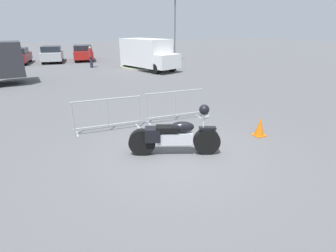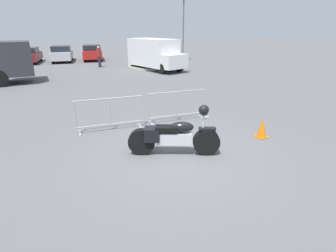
# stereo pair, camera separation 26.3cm
# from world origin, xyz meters

# --- Properties ---
(ground_plane) EXTENTS (120.00, 120.00, 0.00)m
(ground_plane) POSITION_xyz_m (0.00, 0.00, 0.00)
(ground_plane) COLOR #5B5B5E
(motorcycle) EXTENTS (2.26, 1.13, 1.35)m
(motorcycle) POSITION_xyz_m (-0.04, 0.08, 0.51)
(motorcycle) COLOR black
(motorcycle) RESTS_ON ground
(crowd_barrier_near) EXTENTS (2.17, 0.56, 1.07)m
(crowd_barrier_near) POSITION_xyz_m (-1.23, 2.45, 0.55)
(crowd_barrier_near) COLOR #9EA0A5
(crowd_barrier_near) RESTS_ON ground
(crowd_barrier_far) EXTENTS (2.17, 0.56, 1.07)m
(crowd_barrier_far) POSITION_xyz_m (1.15, 2.45, 0.55)
(crowd_barrier_far) COLOR #9EA0A5
(crowd_barrier_far) RESTS_ON ground
(delivery_van) EXTENTS (3.39, 5.36, 2.31)m
(delivery_van) POSITION_xyz_m (4.56, 13.92, 1.24)
(delivery_van) COLOR white
(delivery_van) RESTS_ON ground
(parked_car_maroon) EXTENTS (2.17, 4.30, 1.40)m
(parked_car_maroon) POSITION_xyz_m (-4.72, 22.35, 0.71)
(parked_car_maroon) COLOR maroon
(parked_car_maroon) RESTS_ON ground
(parked_car_silver) EXTENTS (2.29, 4.54, 1.48)m
(parked_car_silver) POSITION_xyz_m (-1.88, 22.40, 0.75)
(parked_car_silver) COLOR #B7BABF
(parked_car_silver) RESTS_ON ground
(parked_car_red) EXTENTS (2.30, 4.56, 1.49)m
(parked_car_red) POSITION_xyz_m (0.96, 22.48, 0.75)
(parked_car_red) COLOR #B21E19
(parked_car_red) RESTS_ON ground
(pedestrian) EXTENTS (0.47, 0.47, 1.69)m
(pedestrian) POSITION_xyz_m (0.80, 17.05, 0.92)
(pedestrian) COLOR #262838
(pedestrian) RESTS_ON ground
(planter_island) EXTENTS (4.48, 4.48, 1.10)m
(planter_island) POSITION_xyz_m (5.01, 15.51, 0.23)
(planter_island) COLOR #ADA89E
(planter_island) RESTS_ON ground
(traffic_cone) EXTENTS (0.34, 0.34, 0.59)m
(traffic_cone) POSITION_xyz_m (2.88, 0.08, 0.29)
(traffic_cone) COLOR orange
(traffic_cone) RESTS_ON ground
(street_lamp) EXTENTS (0.36, 0.70, 5.68)m
(street_lamp) POSITION_xyz_m (8.96, 18.06, 3.71)
(street_lamp) COLOR #595B60
(street_lamp) RESTS_ON ground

